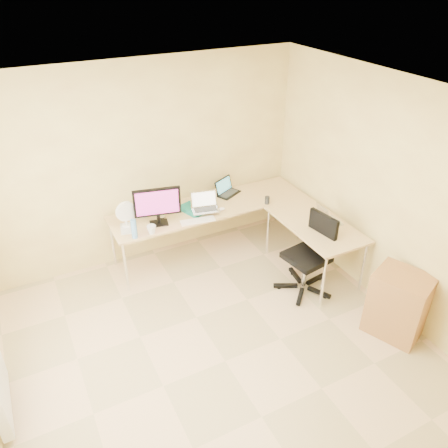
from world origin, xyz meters
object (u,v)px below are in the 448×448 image
monitor (158,206)px  keyboard (198,221)px  laptop_center (205,202)px  office_chair (307,255)px  desk_main (210,229)px  laptop_return (330,215)px  water_bottle (134,229)px  laptop_black (228,187)px  cabinet (398,305)px  desk_return (313,247)px  mug (152,229)px  desk_fan (125,215)px

monitor → keyboard: bearing=-8.1°
laptop_center → office_chair: laptop_center is taller
desk_main → keyboard: 0.57m
keyboard → laptop_return: (1.43, -0.77, 0.10)m
monitor → laptop_return: monitor is taller
monitor → water_bottle: bearing=-142.3°
laptop_black → water_bottle: water_bottle is taller
water_bottle → cabinet: 3.04m
desk_return → laptop_black: size_ratio=3.86×
keyboard → laptop_center: bearing=47.5°
monitor → desk_return: bearing=-14.2°
laptop_black → keyboard: (-0.68, -0.49, -0.10)m
desk_main → office_chair: 1.43m
monitor → water_bottle: (-0.36, -0.17, -0.12)m
mug → laptop_return: 2.17m
desk_return → office_chair: (-0.30, -0.26, 0.14)m
desk_fan → laptop_return: desk_fan is taller
water_bottle → keyboard: bearing=0.0°
keyboard → water_bottle: size_ratio=1.81×
desk_return → monitor: monitor is taller
laptop_return → laptop_black: bearing=35.6°
desk_main → laptop_black: (0.37, 0.19, 0.47)m
laptop_black → desk_fan: size_ratio=1.07×
keyboard → water_bottle: water_bottle is taller
keyboard → office_chair: size_ratio=0.43×
water_bottle → office_chair: size_ratio=0.24×
laptop_center → mug: (-0.77, -0.13, -0.11)m
desk_main → desk_return: bearing=-45.7°
monitor → cabinet: size_ratio=0.73×
mug → cabinet: 2.88m
laptop_center → water_bottle: bearing=-159.5°
cabinet → water_bottle: bearing=115.8°
desk_return → laptop_black: laptop_black is taller
laptop_return → office_chair: (-0.45, -0.19, -0.34)m
desk_return → office_chair: office_chair is taller
laptop_return → monitor: bearing=68.1°
water_bottle → laptop_center: bearing=7.7°
laptop_center → keyboard: (-0.17, -0.13, -0.16)m
desk_return → cabinet: 1.30m
laptop_black → mug: 1.37m
desk_fan → laptop_center: bearing=-20.5°
monitor → desk_fan: 0.40m
monitor → cabinet: monitor is taller
laptop_center → water_bottle: 0.98m
mug → laptop_black: bearing=20.9°
monitor → laptop_center: size_ratio=1.66×
office_chair → desk_main: bearing=109.3°
desk_fan → desk_return: bearing=-36.2°
monitor → keyboard: (0.45, -0.17, -0.23)m
mug → cabinet: (2.03, -2.00, -0.42)m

